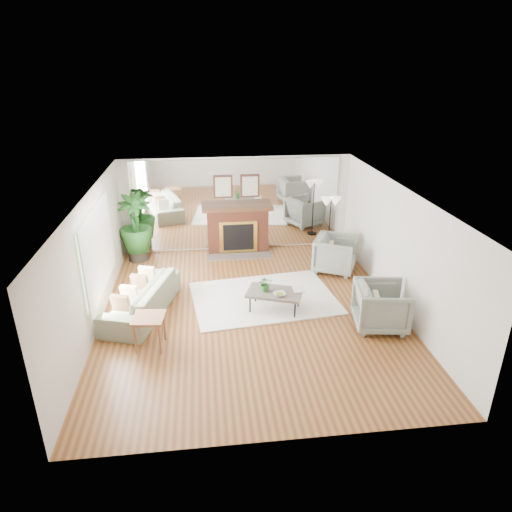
{
  "coord_description": "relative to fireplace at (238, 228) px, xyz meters",
  "views": [
    {
      "loc": [
        -0.87,
        -8.12,
        4.73
      ],
      "look_at": [
        0.17,
        0.6,
        0.97
      ],
      "focal_mm": 32.0,
      "sensor_mm": 36.0,
      "label": 1
    }
  ],
  "objects": [
    {
      "name": "ground",
      "position": [
        0.0,
        -3.26,
        -0.66
      ],
      "size": [
        7.0,
        7.0,
        0.0
      ],
      "primitive_type": "plane",
      "color": "brown",
      "rests_on": "ground"
    },
    {
      "name": "fireplace",
      "position": [
        0.0,
        0.0,
        0.0
      ],
      "size": [
        1.85,
        0.83,
        2.05
      ],
      "color": "brown",
      "rests_on": "ground"
    },
    {
      "name": "floor_lamp",
      "position": [
        2.29,
        -0.69,
        0.72
      ],
      "size": [
        0.53,
        0.29,
        1.62
      ],
      "color": "black",
      "rests_on": "ground"
    },
    {
      "name": "side_table",
      "position": [
        -1.92,
        -4.29,
        -0.14
      ],
      "size": [
        0.6,
        0.6,
        0.61
      ],
      "rotation": [
        0.0,
        0.0,
        -0.11
      ],
      "color": "#985E3D",
      "rests_on": "ground"
    },
    {
      "name": "armchair_back",
      "position": [
        2.24,
        -1.52,
        -0.22
      ],
      "size": [
        1.28,
        1.27,
        0.88
      ],
      "primitive_type": "imported",
      "rotation": [
        0.0,
        0.0,
        1.11
      ],
      "color": "gray",
      "rests_on": "ground"
    },
    {
      "name": "wall_left",
      "position": [
        -2.99,
        -3.26,
        0.59
      ],
      "size": [
        0.02,
        7.0,
        2.5
      ],
      "primitive_type": "cube",
      "color": "silver",
      "rests_on": "ground"
    },
    {
      "name": "coffee_table",
      "position": [
        0.48,
        -3.28,
        -0.26
      ],
      "size": [
        1.26,
        0.99,
        0.44
      ],
      "rotation": [
        0.0,
        0.0,
        -0.36
      ],
      "color": "#5F544B",
      "rests_on": "ground"
    },
    {
      "name": "book",
      "position": [
        0.86,
        -3.26,
        -0.21
      ],
      "size": [
        0.23,
        0.32,
        0.02
      ],
      "primitive_type": "imported",
      "rotation": [
        0.0,
        0.0,
        0.0
      ],
      "color": "#985E3D",
      "rests_on": "coffee_table"
    },
    {
      "name": "mirror_panel",
      "position": [
        0.0,
        0.21,
        0.59
      ],
      "size": [
        5.4,
        0.04,
        2.4
      ],
      "primitive_type": "cube",
      "color": "silver",
      "rests_on": "wall_back"
    },
    {
      "name": "tabletop_plant",
      "position": [
        0.3,
        -3.22,
        -0.06
      ],
      "size": [
        0.29,
        0.25,
        0.32
      ],
      "primitive_type": "imported",
      "rotation": [
        0.0,
        0.0,
        -0.01
      ],
      "color": "#266023",
      "rests_on": "coffee_table"
    },
    {
      "name": "sofa",
      "position": [
        -2.2,
        -3.03,
        -0.33
      ],
      "size": [
        1.5,
        2.42,
        0.66
      ],
      "primitive_type": "imported",
      "rotation": [
        0.0,
        0.0,
        -1.86
      ],
      "color": "gray",
      "rests_on": "ground"
    },
    {
      "name": "wall_back",
      "position": [
        0.0,
        0.23,
        0.59
      ],
      "size": [
        6.0,
        0.02,
        2.5
      ],
      "primitive_type": "cube",
      "color": "silver",
      "rests_on": "ground"
    },
    {
      "name": "wall_right",
      "position": [
        2.99,
        -3.26,
        0.59
      ],
      "size": [
        0.02,
        7.0,
        2.5
      ],
      "primitive_type": "cube",
      "color": "silver",
      "rests_on": "ground"
    },
    {
      "name": "potted_ficus",
      "position": [
        -2.6,
        -0.25,
        0.27
      ],
      "size": [
        0.95,
        0.95,
        1.74
      ],
      "color": "black",
      "rests_on": "ground"
    },
    {
      "name": "armchair_front",
      "position": [
        2.4,
        -4.13,
        -0.22
      ],
      "size": [
        1.1,
        1.08,
        0.88
      ],
      "primitive_type": "imported",
      "rotation": [
        0.0,
        0.0,
        1.42
      ],
      "color": "gray",
      "rests_on": "ground"
    },
    {
      "name": "window_panel",
      "position": [
        -2.96,
        -2.86,
        0.69
      ],
      "size": [
        0.04,
        2.4,
        1.5
      ],
      "primitive_type": "cube",
      "color": "#B2E09E",
      "rests_on": "wall_left"
    },
    {
      "name": "area_rug",
      "position": [
        0.33,
        -2.74,
        -0.64
      ],
      "size": [
        3.24,
        2.49,
        0.03
      ],
      "primitive_type": "cube",
      "rotation": [
        0.0,
        0.0,
        0.12
      ],
      "color": "white",
      "rests_on": "ground"
    },
    {
      "name": "fruit_bowl",
      "position": [
        0.54,
        -3.46,
        -0.19
      ],
      "size": [
        0.27,
        0.27,
        0.06
      ],
      "primitive_type": "imported",
      "rotation": [
        0.0,
        0.0,
        0.15
      ],
      "color": "#985E3D",
      "rests_on": "coffee_table"
    }
  ]
}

